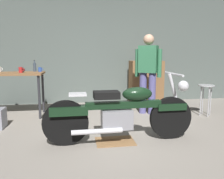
{
  "coord_description": "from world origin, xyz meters",
  "views": [
    {
      "loc": [
        -0.61,
        -3.25,
        1.27
      ],
      "look_at": [
        -0.0,
        0.7,
        0.65
      ],
      "focal_mm": 36.94,
      "sensor_mm": 36.0,
      "label": 1
    }
  ],
  "objects_px": {
    "wooden_dresser": "(146,83)",
    "mug_black_matte": "(22,70)",
    "motorcycle": "(121,112)",
    "shop_stool": "(206,92)",
    "mug_blue_enamel": "(40,70)",
    "person_standing": "(148,70)",
    "mug_red_diner": "(21,70)",
    "bottle": "(35,67)"
  },
  "relations": [
    {
      "from": "mug_blue_enamel",
      "to": "bottle",
      "type": "relative_size",
      "value": 0.43
    },
    {
      "from": "motorcycle",
      "to": "wooden_dresser",
      "type": "height_order",
      "value": "wooden_dresser"
    },
    {
      "from": "mug_black_matte",
      "to": "mug_blue_enamel",
      "type": "height_order",
      "value": "mug_blue_enamel"
    },
    {
      "from": "shop_stool",
      "to": "mug_red_diner",
      "type": "xyz_separation_m",
      "value": [
        -3.72,
        0.46,
        0.46
      ]
    },
    {
      "from": "person_standing",
      "to": "mug_red_diner",
      "type": "bearing_deg",
      "value": 31.03
    },
    {
      "from": "motorcycle",
      "to": "bottle",
      "type": "relative_size",
      "value": 9.09
    },
    {
      "from": "mug_blue_enamel",
      "to": "person_standing",
      "type": "bearing_deg",
      "value": -8.25
    },
    {
      "from": "bottle",
      "to": "mug_blue_enamel",
      "type": "bearing_deg",
      "value": -31.47
    },
    {
      "from": "shop_stool",
      "to": "bottle",
      "type": "bearing_deg",
      "value": 168.03
    },
    {
      "from": "person_standing",
      "to": "mug_black_matte",
      "type": "relative_size",
      "value": 15.36
    },
    {
      "from": "person_standing",
      "to": "wooden_dresser",
      "type": "bearing_deg",
      "value": -71.3
    },
    {
      "from": "wooden_dresser",
      "to": "mug_black_matte",
      "type": "bearing_deg",
      "value": -167.7
    },
    {
      "from": "mug_red_diner",
      "to": "bottle",
      "type": "distance_m",
      "value": 0.36
    },
    {
      "from": "mug_red_diner",
      "to": "bottle",
      "type": "bearing_deg",
      "value": 52.04
    },
    {
      "from": "person_standing",
      "to": "shop_stool",
      "type": "relative_size",
      "value": 2.61
    },
    {
      "from": "motorcycle",
      "to": "mug_blue_enamel",
      "type": "relative_size",
      "value": 21.22
    },
    {
      "from": "wooden_dresser",
      "to": "mug_black_matte",
      "type": "xyz_separation_m",
      "value": [
        -2.83,
        -0.62,
        0.4
      ]
    },
    {
      "from": "person_standing",
      "to": "motorcycle",
      "type": "bearing_deg",
      "value": 93.79
    },
    {
      "from": "bottle",
      "to": "mug_black_matte",
      "type": "bearing_deg",
      "value": -152.68
    },
    {
      "from": "motorcycle",
      "to": "bottle",
      "type": "bearing_deg",
      "value": 127.31
    },
    {
      "from": "wooden_dresser",
      "to": "mug_black_matte",
      "type": "height_order",
      "value": "wooden_dresser"
    },
    {
      "from": "mug_red_diner",
      "to": "bottle",
      "type": "relative_size",
      "value": 0.47
    },
    {
      "from": "motorcycle",
      "to": "wooden_dresser",
      "type": "distance_m",
      "value": 2.63
    },
    {
      "from": "person_standing",
      "to": "mug_red_diner",
      "type": "height_order",
      "value": "person_standing"
    },
    {
      "from": "shop_stool",
      "to": "mug_blue_enamel",
      "type": "relative_size",
      "value": 6.2
    },
    {
      "from": "motorcycle",
      "to": "mug_black_matte",
      "type": "bearing_deg",
      "value": 133.34
    },
    {
      "from": "shop_stool",
      "to": "mug_black_matte",
      "type": "bearing_deg",
      "value": 170.57
    },
    {
      "from": "mug_red_diner",
      "to": "motorcycle",
      "type": "bearing_deg",
      "value": -43.26
    },
    {
      "from": "motorcycle",
      "to": "shop_stool",
      "type": "relative_size",
      "value": 3.42
    },
    {
      "from": "motorcycle",
      "to": "wooden_dresser",
      "type": "xyz_separation_m",
      "value": [
        1.1,
        2.39,
        0.1
      ]
    },
    {
      "from": "shop_stool",
      "to": "mug_red_diner",
      "type": "height_order",
      "value": "mug_red_diner"
    },
    {
      "from": "shop_stool",
      "to": "mug_blue_enamel",
      "type": "bearing_deg",
      "value": 168.8
    },
    {
      "from": "shop_stool",
      "to": "mug_blue_enamel",
      "type": "distance_m",
      "value": 3.47
    },
    {
      "from": "mug_black_matte",
      "to": "mug_blue_enamel",
      "type": "xyz_separation_m",
      "value": [
        0.35,
        0.05,
        0.0
      ]
    },
    {
      "from": "mug_blue_enamel",
      "to": "mug_black_matte",
      "type": "bearing_deg",
      "value": -172.1
    },
    {
      "from": "mug_black_matte",
      "to": "bottle",
      "type": "xyz_separation_m",
      "value": [
        0.24,
        0.12,
        0.05
      ]
    },
    {
      "from": "mug_black_matte",
      "to": "mug_red_diner",
      "type": "relative_size",
      "value": 0.97
    },
    {
      "from": "mug_red_diner",
      "to": "mug_blue_enamel",
      "type": "distance_m",
      "value": 0.4
    },
    {
      "from": "wooden_dresser",
      "to": "shop_stool",
      "type": "bearing_deg",
      "value": -53.81
    },
    {
      "from": "motorcycle",
      "to": "person_standing",
      "type": "bearing_deg",
      "value": 59.19
    },
    {
      "from": "person_standing",
      "to": "mug_red_diner",
      "type": "xyz_separation_m",
      "value": [
        -2.58,
        0.12,
        0.03
      ]
    },
    {
      "from": "shop_stool",
      "to": "wooden_dresser",
      "type": "height_order",
      "value": "wooden_dresser"
    }
  ]
}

